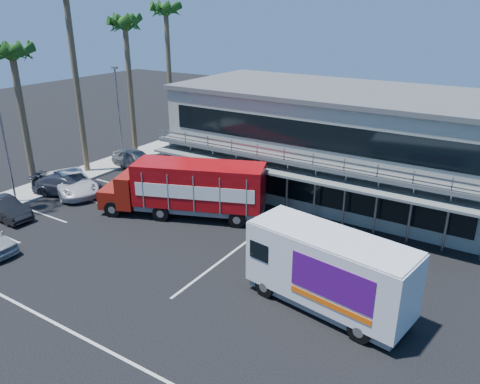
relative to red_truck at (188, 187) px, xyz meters
The scene contains 15 objects.
ground 6.71m from the red_truck, 62.48° to the right, with size 120.00×120.00×0.00m, color black.
building 11.13m from the red_truck, 57.12° to the left, with size 22.40×12.00×7.30m.
curb_strip 12.17m from the red_truck, behind, with size 3.00×32.00×0.16m, color #A5A399.
palm_c 14.23m from the red_truck, 167.24° to the right, with size 2.80×2.80×10.75m.
palm_d 16.52m from the red_truck, 169.36° to the left, with size 2.80×2.80×14.75m.
palm_e 16.29m from the red_truck, 148.11° to the left, with size 2.80×2.80×12.25m.
palm_f 20.05m from the red_truck, 133.46° to the left, with size 2.80×2.80×13.25m.
light_pole_near 12.44m from the red_truck, 157.28° to the right, with size 0.50×0.25×8.09m.
light_pole_far 12.68m from the red_truck, 154.74° to the left, with size 0.50×0.25×8.09m.
red_truck is the anchor object (origin of this frame).
white_van 12.10m from the red_truck, 21.87° to the right, with size 7.58×3.61×3.56m.
parked_car_b 11.61m from the red_truck, 145.66° to the right, with size 1.41×4.05×1.33m, color black.
parked_car_c 9.69m from the red_truck, behind, with size 2.55×5.52×1.54m, color silver.
parked_car_d 9.75m from the red_truck, 169.87° to the right, with size 2.02×4.98×1.45m, color #2B2D39.
parked_car_e 10.87m from the red_truck, 151.85° to the left, with size 1.88×4.67×1.59m, color slate.
Camera 1 is at (14.38, -15.55, 12.42)m, focal length 35.00 mm.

